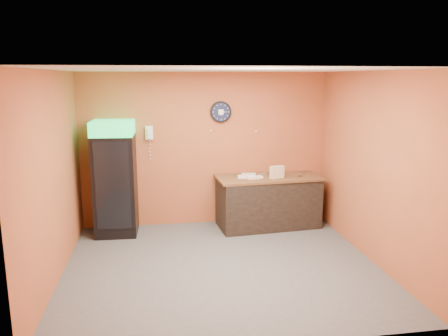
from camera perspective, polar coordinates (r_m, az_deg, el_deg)
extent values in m
plane|color=#47474C|center=(6.54, -0.33, -12.65)|extent=(4.50, 4.50, 0.00)
cube|color=#BA5534|center=(8.04, -2.45, 2.44)|extent=(4.50, 0.02, 2.80)
cube|color=#BA5534|center=(6.18, -21.44, -1.21)|extent=(0.02, 4.00, 2.80)
cube|color=#BA5534|center=(6.79, 18.79, 0.08)|extent=(0.02, 4.00, 2.80)
cube|color=white|center=(5.95, -0.36, 12.72)|extent=(4.50, 4.00, 0.02)
cube|color=black|center=(7.79, -13.99, -2.19)|extent=(0.72, 0.72, 1.74)
cube|color=green|center=(7.62, -14.35, 5.08)|extent=(0.72, 0.72, 0.25)
cube|color=black|center=(7.43, -14.15, -2.28)|extent=(0.58, 0.04, 1.49)
cube|color=black|center=(8.07, 5.78, -4.51)|extent=(1.86, 0.96, 0.90)
cylinder|color=black|center=(7.97, -0.43, 7.34)|extent=(0.39, 0.05, 0.39)
cylinder|color=#0F1433|center=(7.94, -0.40, 7.32)|extent=(0.33, 0.01, 0.33)
cube|color=white|center=(7.94, -0.39, 7.32)|extent=(0.09, 0.00, 0.09)
cube|color=white|center=(7.90, -9.74, 4.56)|extent=(0.13, 0.08, 0.24)
cube|color=white|center=(7.85, -9.74, 4.51)|extent=(0.05, 0.04, 0.19)
cube|color=brown|center=(7.95, 5.85, -1.25)|extent=(1.93, 0.97, 0.04)
cube|color=beige|center=(7.83, 6.93, -1.12)|extent=(0.27, 0.16, 0.05)
cube|color=beige|center=(7.82, 6.94, -0.73)|extent=(0.27, 0.16, 0.05)
cube|color=beige|center=(7.81, 6.95, -0.34)|extent=(0.27, 0.16, 0.05)
cube|color=beige|center=(7.80, 6.96, 0.05)|extent=(0.27, 0.16, 0.05)
cube|color=silver|center=(7.79, 2.94, -1.15)|extent=(0.32, 0.15, 0.04)
cube|color=silver|center=(7.75, 4.03, -1.25)|extent=(0.30, 0.17, 0.04)
cube|color=silver|center=(8.00, 3.22, -0.84)|extent=(0.26, 0.11, 0.04)
cylinder|color=silver|center=(8.09, 5.54, -0.64)|extent=(0.07, 0.07, 0.07)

